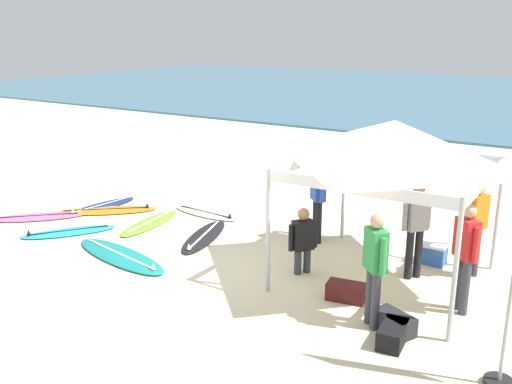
% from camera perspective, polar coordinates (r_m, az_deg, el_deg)
% --- Properties ---
extents(ground_plane, '(80.00, 80.00, 0.00)m').
position_cam_1_polar(ground_plane, '(10.19, -2.31, -7.73)').
color(ground_plane, beige).
extents(canopy_tent, '(3.04, 3.04, 2.75)m').
position_cam_1_polar(canopy_tent, '(9.29, 13.81, 4.92)').
color(canopy_tent, '#B7B7BC').
rests_on(canopy_tent, ground).
extents(surfboard_lime, '(0.79, 2.01, 0.19)m').
position_cam_1_polar(surfboard_lime, '(12.63, -10.72, -3.09)').
color(surfboard_lime, '#7AD12D').
rests_on(surfboard_lime, ground).
extents(surfboard_orange, '(2.16, 1.99, 0.19)m').
position_cam_1_polar(surfboard_orange, '(13.72, -14.92, -1.81)').
color(surfboard_orange, orange).
rests_on(surfboard_orange, ground).
extents(surfboard_pink, '(1.90, 1.89, 0.19)m').
position_cam_1_polar(surfboard_pink, '(13.74, -21.46, -2.37)').
color(surfboard_pink, pink).
rests_on(surfboard_pink, ground).
extents(surfboard_teal, '(2.61, 1.13, 0.19)m').
position_cam_1_polar(surfboard_teal, '(10.93, -13.63, -6.31)').
color(surfboard_teal, '#19847F').
rests_on(surfboard_teal, ground).
extents(surfboard_white, '(1.83, 0.61, 0.19)m').
position_cam_1_polar(surfboard_white, '(13.11, -5.14, -2.15)').
color(surfboard_white, white).
rests_on(surfboard_white, ground).
extents(surfboard_black, '(1.13, 2.11, 0.19)m').
position_cam_1_polar(surfboard_black, '(11.65, -5.30, -4.50)').
color(surfboard_black, black).
rests_on(surfboard_black, ground).
extents(surfboard_cyan, '(1.53, 1.85, 0.19)m').
position_cam_1_polar(surfboard_cyan, '(12.50, -18.55, -3.86)').
color(surfboard_cyan, '#23B2CC').
rests_on(surfboard_cyan, ground).
extents(surfboard_navy, '(0.73, 1.98, 0.19)m').
position_cam_1_polar(surfboard_navy, '(14.08, -15.48, -1.40)').
color(surfboard_navy, navy).
rests_on(surfboard_navy, ground).
extents(person_blue, '(0.41, 0.42, 1.71)m').
position_cam_1_polar(person_blue, '(11.18, 6.32, -0.27)').
color(person_blue, black).
rests_on(person_blue, ground).
extents(person_orange, '(0.35, 0.51, 1.71)m').
position_cam_1_polar(person_orange, '(10.19, 21.45, -2.93)').
color(person_orange, '#383842').
rests_on(person_orange, ground).
extents(person_red, '(0.42, 0.41, 1.71)m').
position_cam_1_polar(person_red, '(8.86, 20.52, -5.61)').
color(person_red, '#383842').
rests_on(person_red, ground).
extents(person_green, '(0.42, 0.41, 1.71)m').
position_cam_1_polar(person_green, '(8.08, 12.00, -7.01)').
color(person_green, '#383842').
rests_on(person_green, ground).
extents(person_grey, '(0.39, 0.45, 1.71)m').
position_cam_1_polar(person_grey, '(9.83, 15.97, -3.10)').
color(person_grey, black).
rests_on(person_grey, ground).
extents(person_black, '(0.39, 0.47, 1.20)m').
position_cam_1_polar(person_black, '(9.78, 4.80, -4.68)').
color(person_black, '#383842').
rests_on(person_black, ground).
extents(gear_bag_near_tent, '(0.65, 0.42, 0.28)m').
position_cam_1_polar(gear_bag_near_tent, '(9.11, 9.14, -9.97)').
color(gear_bag_near_tent, '#4C1919').
rests_on(gear_bag_near_tent, ground).
extents(gear_bag_by_pole, '(0.38, 0.63, 0.28)m').
position_cam_1_polar(gear_bag_by_pole, '(8.06, 13.73, -13.91)').
color(gear_bag_by_pole, black).
rests_on(gear_bag_by_pole, ground).
extents(gear_bag_on_sand, '(0.68, 0.54, 0.28)m').
position_cam_1_polar(gear_bag_on_sand, '(8.35, 13.84, -12.79)').
color(gear_bag_on_sand, '#232328').
rests_on(gear_bag_on_sand, ground).
extents(cooler_box, '(0.50, 0.36, 0.39)m').
position_cam_1_polar(cooler_box, '(10.81, 17.48, -5.95)').
color(cooler_box, '#2D60B7').
rests_on(cooler_box, ground).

